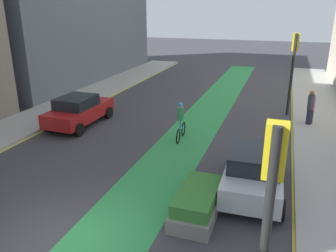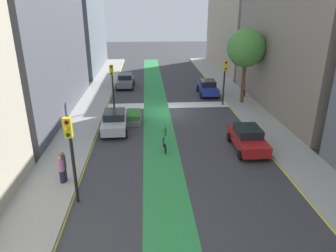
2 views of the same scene
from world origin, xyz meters
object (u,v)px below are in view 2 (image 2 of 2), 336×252
Objects in this scene: traffic_signal_near_right at (112,78)px; pedestrian_sidewalk_right_b at (63,166)px; pedestrian_sidewalk_right_a at (61,169)px; cyclist_in_lane at (164,136)px; pedestrian_sidewalk_left_a at (244,89)px; car_grey_right_near at (125,81)px; traffic_signal_far_right at (70,145)px; traffic_signal_near_left at (225,74)px; car_red_left_far at (248,139)px; car_silver_right_far at (115,121)px; median_planter at (134,117)px; street_tree_near at (246,48)px; car_blue_left_near at (208,87)px.

traffic_signal_near_right is 13.35m from pedestrian_sidewalk_right_b.
traffic_signal_near_right is 2.67× the size of pedestrian_sidewalk_right_a.
traffic_signal_near_right is at bearing -96.57° from pedestrian_sidewalk_right_b.
cyclist_in_lane is 15.37m from pedestrian_sidewalk_left_a.
car_grey_right_near is at bearing -78.41° from cyclist_in_lane.
traffic_signal_far_right is at bearing 88.26° from traffic_signal_near_right.
traffic_signal_near_left reaches higher than cyclist_in_lane.
car_red_left_far is 1.00× the size of car_silver_right_far.
cyclist_in_lane reaches higher than median_planter.
car_red_left_far is at bearing 142.82° from median_planter.
street_tree_near is at bearing 147.68° from car_grey_right_near.
traffic_signal_far_right is 2.56× the size of pedestrian_sidewalk_right_b.
street_tree_near reaches higher than car_red_left_far.
traffic_signal_near_right reaches higher than pedestrian_sidewalk_left_a.
car_blue_left_near is 2.66× the size of pedestrian_sidewalk_right_a.
car_grey_right_near is at bearing -62.81° from car_red_left_far.
car_grey_right_near is 2.57× the size of pedestrian_sidewalk_left_a.
car_silver_right_far is 5.23m from cyclist_in_lane.
median_planter is (-3.60, -9.77, -0.56)m from pedestrian_sidewalk_right_a.
pedestrian_sidewalk_left_a is 22.11m from pedestrian_sidewalk_right_b.
car_blue_left_near is at bearing -89.69° from car_red_left_far.
car_silver_right_far is at bearing -45.17° from cyclist_in_lane.
pedestrian_sidewalk_right_a is at bearing 84.30° from car_grey_right_near.
street_tree_near is (-2.00, -0.43, 2.38)m from traffic_signal_near_left.
pedestrian_sidewalk_right_a is 20.70m from street_tree_near.
car_silver_right_far is at bearing -105.42° from pedestrian_sidewalk_right_a.
median_planter is at bearing -110.24° from pedestrian_sidewalk_right_a.
traffic_signal_near_left is 10.41m from car_red_left_far.
traffic_signal_near_right is 4.82m from median_planter.
pedestrian_sidewalk_right_a is (11.46, 17.91, 0.16)m from car_blue_left_near.
street_tree_near is at bearing -134.86° from pedestrian_sidewalk_right_a.
car_blue_left_near is at bearing -134.00° from median_planter.
car_silver_right_far is at bearing -105.24° from pedestrian_sidewalk_right_b.
car_blue_left_near is 0.59× the size of street_tree_near.
pedestrian_sidewalk_right_b is (15.04, 16.21, 0.08)m from pedestrian_sidewalk_left_a.
street_tree_near is (-12.09, -6.48, 4.67)m from car_silver_right_far.
street_tree_near is at bearing -104.41° from car_red_left_far.
pedestrian_sidewalk_right_b is (1.05, -1.94, -2.13)m from traffic_signal_far_right.
pedestrian_sidewalk_left_a is (-3.58, -12.63, 0.18)m from car_red_left_far.
traffic_signal_near_right is 10.31m from cyclist_in_lane.
traffic_signal_near_left is 18.64m from pedestrian_sidewalk_right_a.
pedestrian_sidewalk_left_a is (-9.27, -12.26, 0.02)m from cyclist_in_lane.
car_grey_right_near is 2.36× the size of pedestrian_sidewalk_right_b.
traffic_signal_far_right is 2.47× the size of cyclist_in_lane.
median_planter is at bearing 25.43° from traffic_signal_near_left.
car_blue_left_near and car_silver_right_far have the same top height.
pedestrian_sidewalk_left_a is at bearing -150.12° from median_planter.
pedestrian_sidewalk_left_a is at bearing 157.39° from car_blue_left_near.
car_red_left_far is at bearing 85.95° from traffic_signal_near_left.
car_red_left_far is (-9.95, 9.54, -2.19)m from traffic_signal_near_right.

